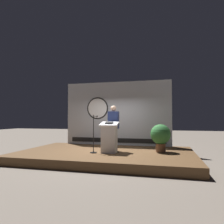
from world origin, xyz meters
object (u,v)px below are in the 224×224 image
at_px(podium, 109,138).
at_px(speaker_person, 113,128).
at_px(microphone_stand, 94,139).
at_px(potted_plant, 161,135).

bearing_deg(podium, speaker_person, 85.56).
xyz_separation_m(microphone_stand, potted_plant, (2.32, 0.72, 0.13)).
distance_m(speaker_person, microphone_stand, 0.91).
bearing_deg(microphone_stand, speaker_person, 44.71).
bearing_deg(microphone_stand, podium, 9.87).
distance_m(microphone_stand, potted_plant, 2.43).
height_order(podium, potted_plant, podium).
height_order(microphone_stand, potted_plant, microphone_stand).
distance_m(podium, potted_plant, 1.89).
distance_m(speaker_person, potted_plant, 1.77).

